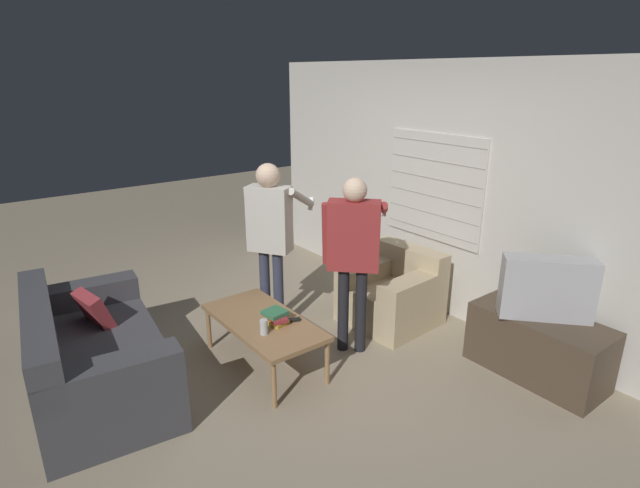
{
  "coord_description": "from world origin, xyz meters",
  "views": [
    {
      "loc": [
        3.26,
        -1.98,
        2.43
      ],
      "look_at": [
        -0.01,
        0.54,
        1.0
      ],
      "focal_mm": 28.0,
      "sensor_mm": 36.0,
      "label": 1
    }
  ],
  "objects_px": {
    "tv": "(547,288)",
    "soda_can": "(264,327)",
    "person_left_standing": "(270,227)",
    "person_right_standing": "(354,245)",
    "armchair_beige": "(393,293)",
    "coffee_table": "(263,324)",
    "book_stack": "(276,317)",
    "couch_blue": "(92,357)",
    "spare_remote": "(293,320)"
  },
  "relations": [
    {
      "from": "tv",
      "to": "soda_can",
      "type": "xyz_separation_m",
      "value": [
        -1.3,
        -1.86,
        -0.29
      ]
    },
    {
      "from": "person_left_standing",
      "to": "person_right_standing",
      "type": "relative_size",
      "value": 1.03
    },
    {
      "from": "armchair_beige",
      "to": "coffee_table",
      "type": "relative_size",
      "value": 0.73
    },
    {
      "from": "coffee_table",
      "to": "person_right_standing",
      "type": "relative_size",
      "value": 0.74
    },
    {
      "from": "tv",
      "to": "book_stack",
      "type": "bearing_deg",
      "value": 7.67
    },
    {
      "from": "soda_can",
      "to": "person_left_standing",
      "type": "bearing_deg",
      "value": 143.62
    },
    {
      "from": "coffee_table",
      "to": "person_right_standing",
      "type": "distance_m",
      "value": 1.03
    },
    {
      "from": "armchair_beige",
      "to": "coffee_table",
      "type": "height_order",
      "value": "armchair_beige"
    },
    {
      "from": "person_left_standing",
      "to": "soda_can",
      "type": "distance_m",
      "value": 1.07
    },
    {
      "from": "couch_blue",
      "to": "armchair_beige",
      "type": "relative_size",
      "value": 2.08
    },
    {
      "from": "coffee_table",
      "to": "tv",
      "type": "bearing_deg",
      "value": 48.96
    },
    {
      "from": "person_left_standing",
      "to": "spare_remote",
      "type": "bearing_deg",
      "value": -52.56
    },
    {
      "from": "soda_can",
      "to": "tv",
      "type": "bearing_deg",
      "value": 55.08
    },
    {
      "from": "armchair_beige",
      "to": "spare_remote",
      "type": "distance_m",
      "value": 1.31
    },
    {
      "from": "soda_can",
      "to": "armchair_beige",
      "type": "bearing_deg",
      "value": 94.54
    },
    {
      "from": "tv",
      "to": "soda_can",
      "type": "bearing_deg",
      "value": 12.68
    },
    {
      "from": "armchair_beige",
      "to": "coffee_table",
      "type": "xyz_separation_m",
      "value": [
        -0.09,
        -1.48,
        0.1
      ]
    },
    {
      "from": "armchair_beige",
      "to": "spare_remote",
      "type": "height_order",
      "value": "armchair_beige"
    },
    {
      "from": "person_right_standing",
      "to": "book_stack",
      "type": "distance_m",
      "value": 0.91
    },
    {
      "from": "armchair_beige",
      "to": "tv",
      "type": "xyz_separation_m",
      "value": [
        1.43,
        0.26,
        0.49
      ]
    },
    {
      "from": "armchair_beige",
      "to": "soda_can",
      "type": "relative_size",
      "value": 6.9
    },
    {
      "from": "person_left_standing",
      "to": "person_right_standing",
      "type": "height_order",
      "value": "person_left_standing"
    },
    {
      "from": "couch_blue",
      "to": "spare_remote",
      "type": "bearing_deg",
      "value": 72.36
    },
    {
      "from": "book_stack",
      "to": "couch_blue",
      "type": "bearing_deg",
      "value": -113.9
    },
    {
      "from": "coffee_table",
      "to": "person_left_standing",
      "type": "distance_m",
      "value": 0.94
    },
    {
      "from": "person_left_standing",
      "to": "book_stack",
      "type": "relative_size",
      "value": 6.99
    },
    {
      "from": "coffee_table",
      "to": "spare_remote",
      "type": "relative_size",
      "value": 8.76
    },
    {
      "from": "armchair_beige",
      "to": "person_right_standing",
      "type": "height_order",
      "value": "person_right_standing"
    },
    {
      "from": "spare_remote",
      "to": "person_right_standing",
      "type": "bearing_deg",
      "value": 101.46
    },
    {
      "from": "person_left_standing",
      "to": "person_right_standing",
      "type": "distance_m",
      "value": 0.86
    },
    {
      "from": "person_right_standing",
      "to": "coffee_table",
      "type": "bearing_deg",
      "value": -153.11
    },
    {
      "from": "coffee_table",
      "to": "soda_can",
      "type": "relative_size",
      "value": 9.45
    },
    {
      "from": "person_left_standing",
      "to": "book_stack",
      "type": "height_order",
      "value": "person_left_standing"
    },
    {
      "from": "couch_blue",
      "to": "tv",
      "type": "bearing_deg",
      "value": 63.31
    },
    {
      "from": "couch_blue",
      "to": "tv",
      "type": "height_order",
      "value": "tv"
    },
    {
      "from": "couch_blue",
      "to": "armchair_beige",
      "type": "xyz_separation_m",
      "value": [
        0.57,
        2.75,
        -0.01
      ]
    },
    {
      "from": "person_left_standing",
      "to": "soda_can",
      "type": "xyz_separation_m",
      "value": [
        0.74,
        -0.55,
        -0.55
      ]
    },
    {
      "from": "person_right_standing",
      "to": "soda_can",
      "type": "xyz_separation_m",
      "value": [
        -0.05,
        -0.9,
        -0.52
      ]
    },
    {
      "from": "armchair_beige",
      "to": "coffee_table",
      "type": "bearing_deg",
      "value": 82.93
    },
    {
      "from": "couch_blue",
      "to": "person_left_standing",
      "type": "xyz_separation_m",
      "value": [
        -0.04,
        1.69,
        0.73
      ]
    },
    {
      "from": "person_left_standing",
      "to": "armchair_beige",
      "type": "bearing_deg",
      "value": 26.36
    },
    {
      "from": "book_stack",
      "to": "tv",
      "type": "bearing_deg",
      "value": 50.08
    },
    {
      "from": "spare_remote",
      "to": "tv",
      "type": "bearing_deg",
      "value": 68.71
    },
    {
      "from": "person_left_standing",
      "to": "spare_remote",
      "type": "distance_m",
      "value": 0.96
    },
    {
      "from": "coffee_table",
      "to": "tv",
      "type": "height_order",
      "value": "tv"
    },
    {
      "from": "armchair_beige",
      "to": "spare_remote",
      "type": "relative_size",
      "value": 6.4
    },
    {
      "from": "coffee_table",
      "to": "person_right_standing",
      "type": "bearing_deg",
      "value": 71.4
    },
    {
      "from": "book_stack",
      "to": "person_left_standing",
      "type": "bearing_deg",
      "value": 150.0
    },
    {
      "from": "spare_remote",
      "to": "coffee_table",
      "type": "bearing_deg",
      "value": -115.59
    },
    {
      "from": "armchair_beige",
      "to": "person_left_standing",
      "type": "xyz_separation_m",
      "value": [
        -0.61,
        -1.06,
        0.75
      ]
    }
  ]
}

